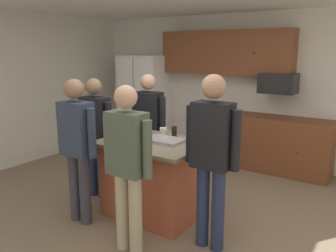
{
  "coord_description": "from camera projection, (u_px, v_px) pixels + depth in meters",
  "views": [
    {
      "loc": [
        2.25,
        -3.08,
        1.97
      ],
      "look_at": [
        -0.1,
        0.38,
        1.05
      ],
      "focal_mm": 37.04,
      "sensor_mm": 36.0,
      "label": 1
    }
  ],
  "objects": [
    {
      "name": "cabinet_run_lower",
      "position": [
        274.0,
        144.0,
        5.73
      ],
      "size": [
        1.8,
        0.63,
        0.9
      ],
      "color": "brown",
      "rests_on": "ground"
    },
    {
      "name": "tumbler_amber",
      "position": [
        128.0,
        138.0,
        3.94
      ],
      "size": [
        0.06,
        0.06,
        0.13
      ],
      "color": "black",
      "rests_on": "kitchen_island"
    },
    {
      "name": "person_guest_left",
      "position": [
        149.0,
        124.0,
        4.9
      ],
      "size": [
        0.57,
        0.22,
        1.65
      ],
      "rotation": [
        0.0,
        0.0,
        -0.85
      ],
      "color": "#4C5166",
      "rests_on": "ground"
    },
    {
      "name": "glass_stout_tall",
      "position": [
        130.0,
        132.0,
        4.14
      ],
      "size": [
        0.07,
        0.07,
        0.17
      ],
      "color": "black",
      "rests_on": "kitchen_island"
    },
    {
      "name": "glass_dark_ale",
      "position": [
        174.0,
        132.0,
        4.25
      ],
      "size": [
        0.06,
        0.06,
        0.13
      ],
      "color": "black",
      "rests_on": "kitchen_island"
    },
    {
      "name": "refrigerator",
      "position": [
        145.0,
        103.0,
        6.97
      ],
      "size": [
        0.89,
        0.76,
        1.86
      ],
      "color": "white",
      "rests_on": "ground"
    },
    {
      "name": "back_wall",
      "position": [
        249.0,
        88.0,
        6.13
      ],
      "size": [
        6.4,
        0.1,
        2.6
      ],
      "primitive_type": "cube",
      "color": "silver",
      "rests_on": "ground"
    },
    {
      "name": "mug_ceramic_white",
      "position": [
        115.0,
        136.0,
        4.11
      ],
      "size": [
        0.13,
        0.08,
        0.09
      ],
      "color": "#4C6B99",
      "rests_on": "kitchen_island"
    },
    {
      "name": "cabinet_run_upper",
      "position": [
        225.0,
        52.0,
        6.05
      ],
      "size": [
        2.4,
        0.38,
        0.75
      ],
      "color": "brown"
    },
    {
      "name": "person_host_foreground",
      "position": [
        96.0,
        130.0,
        4.59
      ],
      "size": [
        0.57,
        0.22,
        1.62
      ],
      "rotation": [
        0.0,
        0.0,
        0.0
      ],
      "color": "#232D4C",
      "rests_on": "ground"
    },
    {
      "name": "serving_tray",
      "position": [
        165.0,
        140.0,
        4.03
      ],
      "size": [
        0.44,
        0.3,
        0.04
      ],
      "color": "#B7B7BC",
      "rests_on": "kitchen_island"
    },
    {
      "name": "person_guest_right",
      "position": [
        212.0,
        151.0,
        3.33
      ],
      "size": [
        0.57,
        0.23,
        1.76
      ],
      "rotation": [
        0.0,
        0.0,
        2.85
      ],
      "color": "#232D4C",
      "rests_on": "ground"
    },
    {
      "name": "kitchen_island",
      "position": [
        154.0,
        178.0,
        4.16
      ],
      "size": [
        1.21,
        0.92,
        0.92
      ],
      "color": "#9E4C33",
      "rests_on": "ground"
    },
    {
      "name": "person_guest_by_door",
      "position": [
        127.0,
        159.0,
        3.28
      ],
      "size": [
        0.57,
        0.22,
        1.66
      ],
      "rotation": [
        0.0,
        0.0,
        1.9
      ],
      "color": "tan",
      "rests_on": "ground"
    },
    {
      "name": "mug_blue_stoneware",
      "position": [
        164.0,
        132.0,
        4.31
      ],
      "size": [
        0.13,
        0.09,
        0.1
      ],
      "color": "white",
      "rests_on": "kitchen_island"
    },
    {
      "name": "glass_short_whisky",
      "position": [
        196.0,
        137.0,
        3.98
      ],
      "size": [
        0.07,
        0.07,
        0.15
      ],
      "color": "black",
      "rests_on": "kitchen_island"
    },
    {
      "name": "person_elder_center",
      "position": [
        77.0,
        142.0,
        3.88
      ],
      "size": [
        0.57,
        0.22,
        1.67
      ],
      "rotation": [
        0.0,
        0.0,
        0.81
      ],
      "color": "#383842",
      "rests_on": "ground"
    },
    {
      "name": "glass_pilsner",
      "position": [
        191.0,
        135.0,
        4.08
      ],
      "size": [
        0.07,
        0.07,
        0.14
      ],
      "color": "black",
      "rests_on": "kitchen_island"
    },
    {
      "name": "microwave_over_range",
      "position": [
        278.0,
        83.0,
        5.53
      ],
      "size": [
        0.56,
        0.4,
        0.32
      ],
      "primitive_type": "cube",
      "color": "black"
    },
    {
      "name": "floor",
      "position": [
        157.0,
        218.0,
        4.15
      ],
      "size": [
        7.04,
        7.04,
        0.0
      ],
      "primitive_type": "plane",
      "color": "#7F6B56",
      "rests_on": "ground"
    }
  ]
}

